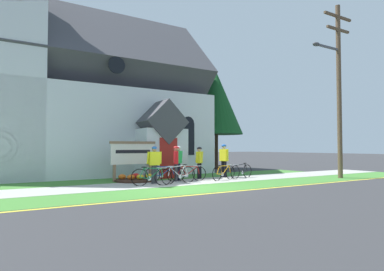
% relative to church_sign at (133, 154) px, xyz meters
% --- Properties ---
extents(ground, '(140.00, 140.00, 0.00)m').
position_rel_church_sign_xyz_m(ground, '(0.72, 0.30, -1.28)').
color(ground, '#333335').
extents(sidewalk_slab, '(32.00, 2.37, 0.01)m').
position_rel_church_sign_xyz_m(sidewalk_slab, '(-0.31, -1.82, -1.28)').
color(sidewalk_slab, '#A8A59E').
rests_on(sidewalk_slab, ground).
extents(grass_verge, '(32.00, 2.27, 0.01)m').
position_rel_church_sign_xyz_m(grass_verge, '(-0.31, -4.14, -1.28)').
color(grass_verge, '#427F33').
rests_on(grass_verge, ground).
extents(church_lawn, '(24.00, 2.33, 0.01)m').
position_rel_church_sign_xyz_m(church_lawn, '(-0.31, 0.53, -1.28)').
color(church_lawn, '#427F33').
rests_on(church_lawn, ground).
extents(curb_paint_stripe, '(28.00, 0.16, 0.01)m').
position_rel_church_sign_xyz_m(curb_paint_stripe, '(-0.31, -5.43, -1.28)').
color(curb_paint_stripe, yellow).
rests_on(curb_paint_stripe, ground).
extents(church_building, '(13.12, 9.80, 13.16)m').
position_rel_church_sign_xyz_m(church_building, '(-0.82, 5.36, 3.26)').
color(church_building, silver).
rests_on(church_building, ground).
extents(church_sign, '(2.29, 0.16, 1.90)m').
position_rel_church_sign_xyz_m(church_sign, '(0.00, 0.00, 0.00)').
color(church_sign, '#7F6047').
rests_on(church_sign, ground).
extents(flower_bed, '(1.92, 1.92, 0.34)m').
position_rel_church_sign_xyz_m(flower_bed, '(0.02, -0.29, -1.18)').
color(flower_bed, '#382319').
rests_on(flower_bed, ground).
extents(bicycle_green, '(1.70, 0.42, 0.78)m').
position_rel_church_sign_xyz_m(bicycle_green, '(1.04, -1.18, -0.91)').
color(bicycle_green, black).
rests_on(bicycle_green, ground).
extents(bicycle_yellow, '(1.61, 0.65, 0.82)m').
position_rel_church_sign_xyz_m(bicycle_yellow, '(-0.03, -2.25, -0.90)').
color(bicycle_yellow, black).
rests_on(bicycle_yellow, ground).
extents(bicycle_blue, '(1.72, 0.52, 0.76)m').
position_rel_church_sign_xyz_m(bicycle_blue, '(3.97, -1.97, -0.92)').
color(bicycle_blue, black).
rests_on(bicycle_blue, ground).
extents(bicycle_silver, '(1.69, 0.39, 0.81)m').
position_rel_church_sign_xyz_m(bicycle_silver, '(5.34, -1.69, -0.91)').
color(bicycle_silver, black).
rests_on(bicycle_silver, ground).
extents(bicycle_white, '(1.73, 0.44, 0.77)m').
position_rel_church_sign_xyz_m(bicycle_white, '(2.25, -1.46, -0.92)').
color(bicycle_white, black).
rests_on(bicycle_white, ground).
extents(bicycle_black, '(1.80, 0.17, 0.87)m').
position_rel_church_sign_xyz_m(bicycle_black, '(1.33, -2.16, -0.89)').
color(bicycle_black, black).
rests_on(bicycle_black, ground).
extents(cyclist_in_white_jersey, '(0.58, 0.44, 1.63)m').
position_rel_church_sign_xyz_m(cyclist_in_white_jersey, '(3.27, -0.83, -0.33)').
color(cyclist_in_white_jersey, black).
rests_on(cyclist_in_white_jersey, ground).
extents(cyclist_in_yellow_jersey, '(0.31, 0.72, 1.77)m').
position_rel_church_sign_xyz_m(cyclist_in_yellow_jersey, '(4.77, -0.92, -0.23)').
color(cyclist_in_yellow_jersey, black).
rests_on(cyclist_in_yellow_jersey, ground).
extents(cyclist_in_red_jersey, '(0.46, 0.58, 1.67)m').
position_rel_church_sign_xyz_m(cyclist_in_red_jersey, '(1.66, -1.31, -0.30)').
color(cyclist_in_red_jersey, '#2D2D33').
rests_on(cyclist_in_red_jersey, ground).
extents(cyclist_in_orange_jersey, '(0.65, 0.28, 1.65)m').
position_rel_church_sign_xyz_m(cyclist_in_orange_jersey, '(0.35, -1.70, -0.31)').
color(cyclist_in_orange_jersey, '#2D2D33').
rests_on(cyclist_in_orange_jersey, ground).
extents(cyclist_in_blue_jersey, '(0.60, 0.47, 1.68)m').
position_rel_church_sign_xyz_m(cyclist_in_blue_jersey, '(1.92, -1.05, -0.30)').
color(cyclist_in_blue_jersey, '#191E38').
rests_on(cyclist_in_blue_jersey, ground).
extents(utility_pole, '(3.12, 0.28, 9.20)m').
position_rel_church_sign_xyz_m(utility_pole, '(9.73, -4.32, 3.81)').
color(utility_pole, brown).
rests_on(utility_pole, ground).
extents(roadside_conifer, '(3.94, 3.94, 7.29)m').
position_rel_church_sign_xyz_m(roadside_conifer, '(8.28, 4.70, 3.64)').
color(roadside_conifer, '#3D2D1E').
rests_on(roadside_conifer, ground).
extents(distant_hill, '(73.19, 41.29, 25.46)m').
position_rel_church_sign_xyz_m(distant_hill, '(14.39, 69.10, -1.28)').
color(distant_hill, '#847A5B').
rests_on(distant_hill, ground).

